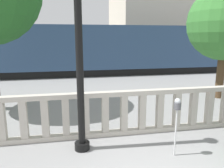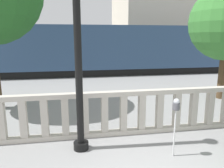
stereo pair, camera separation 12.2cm
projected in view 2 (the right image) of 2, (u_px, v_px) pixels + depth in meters
The scene contains 5 objects.
balustrade at pixel (123, 113), 6.67m from camera, with size 15.71×0.24×1.38m.
lamppost at pixel (78, 36), 5.27m from camera, with size 0.40×0.40×5.75m.
parking_meter at pixel (176, 110), 5.30m from camera, with size 0.17×0.17×1.52m.
train_near at pixel (131, 49), 17.70m from camera, with size 23.56×2.81×4.42m.
building_block at pixel (152, 15), 27.75m from camera, with size 8.54×9.82×11.39m.
Camera 2 is at (-1.44, -3.00, 2.97)m, focal length 35.00 mm.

